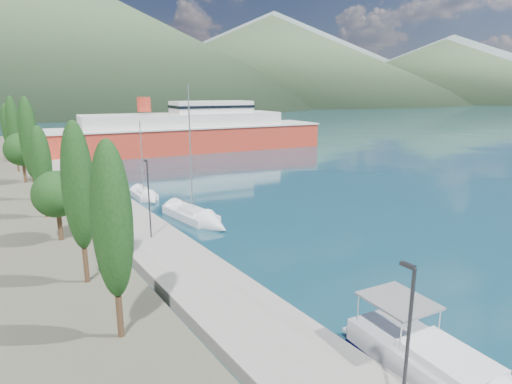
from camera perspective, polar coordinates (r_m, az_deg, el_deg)
ground at (r=137.66m, az=-25.19°, el=7.16°), size 1400.00×1400.00×0.00m
quay at (r=44.57m, az=-18.47°, el=-2.36°), size 5.00×88.00×0.80m
hills_far at (r=657.13m, az=-20.23°, el=18.34°), size 1480.00×900.00×180.00m
hills_near at (r=407.35m, az=-17.21°, el=18.08°), size 1010.00×520.00×115.00m
tree_row at (r=49.39m, az=-27.76°, el=4.63°), size 4.11×64.44×10.73m
lamp_posts at (r=32.81m, az=-13.58°, el=-0.90°), size 0.15×45.04×6.06m
sailboat_near at (r=39.71m, az=-7.07°, el=-3.77°), size 3.42×9.56×13.46m
sailboat_mid at (r=49.39m, az=-14.25°, el=-0.72°), size 2.33×6.56×9.53m
ferry at (r=87.89m, az=-9.31°, el=7.66°), size 57.95×18.06×11.32m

